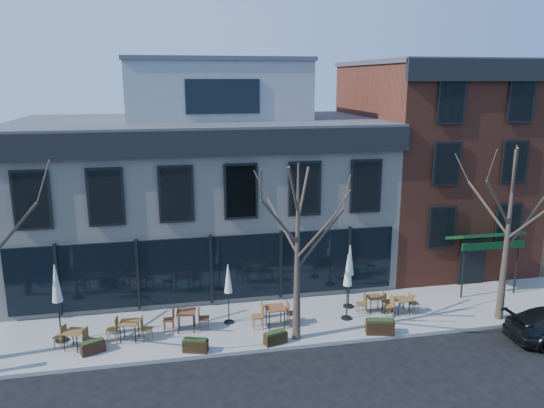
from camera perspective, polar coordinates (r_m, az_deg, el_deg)
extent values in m
plane|color=black|center=(24.86, -6.47, -11.01)|extent=(120.00, 120.00, 0.00)
cube|color=gray|center=(23.38, 2.17, -12.37)|extent=(33.50, 4.70, 0.15)
cube|color=beige|center=(28.35, -7.61, 0.55)|extent=(18.00, 10.00, 8.00)
cube|color=#47474C|center=(27.74, -7.87, 8.74)|extent=(18.30, 10.30, 0.30)
cube|color=black|center=(22.71, -6.94, 6.50)|extent=(18.30, 0.25, 1.10)
cube|color=black|center=(28.67, -26.46, 6.62)|extent=(0.25, 10.30, 1.10)
cube|color=black|center=(24.09, -6.58, -6.94)|extent=(17.20, 0.12, 3.00)
cube|color=black|center=(28.79, -25.67, -4.81)|extent=(0.12, 7.50, 3.00)
cube|color=gray|center=(28.74, -6.08, 12.04)|extent=(9.00, 6.50, 3.00)
cube|color=brown|center=(31.68, 16.52, 4.22)|extent=(8.00, 10.00, 11.00)
cube|color=#47474C|center=(31.34, 17.20, 14.29)|extent=(8.20, 10.20, 0.25)
cube|color=black|center=(26.93, 22.44, 13.18)|extent=(8.20, 0.25, 1.00)
cube|color=black|center=(27.31, 21.86, -3.18)|extent=(3.20, 1.66, 0.67)
cube|color=black|center=(28.43, 20.70, -5.94)|extent=(1.40, 0.10, 2.50)
cylinder|color=#382B21|center=(21.11, -26.57, -3.30)|extent=(2.23, 0.50, 2.48)
cone|color=#382B21|center=(20.39, 2.74, -5.40)|extent=(0.34, 0.34, 7.04)
cylinder|color=#382B21|center=(20.63, 5.20, -3.73)|extent=(2.00, 0.46, 2.21)
cylinder|color=#382B21|center=(20.82, 1.11, -2.34)|extent=(0.93, 1.84, 1.91)
cylinder|color=#382B21|center=(19.56, 0.85, -1.99)|extent=(1.61, 0.68, 1.97)
cylinder|color=#382B21|center=(19.44, 4.53, -3.77)|extent=(0.93, 1.83, 2.03)
cone|color=#382B21|center=(24.09, 24.00, -3.06)|extent=(0.34, 0.34, 7.48)
cylinder|color=#382B21|center=(24.69, 25.79, -1.57)|extent=(2.12, 0.48, 2.35)
cylinder|color=#382B21|center=(24.34, 22.17, -0.36)|extent=(0.98, 1.94, 2.03)
cylinder|color=#382B21|center=(23.07, 23.14, 0.07)|extent=(1.71, 0.71, 2.09)
cylinder|color=#382B21|center=(23.43, 26.33, -1.49)|extent=(0.98, 1.94, 2.16)
cube|color=brown|center=(21.98, -20.51, -12.73)|extent=(0.91, 0.91, 0.04)
cylinder|color=black|center=(22.08, -21.45, -13.74)|extent=(0.04, 0.04, 0.71)
cylinder|color=black|center=(21.80, -20.22, -14.00)|extent=(0.04, 0.04, 0.71)
cylinder|color=black|center=(22.48, -20.64, -13.17)|extent=(0.04, 0.04, 0.71)
cylinder|color=black|center=(22.20, -19.43, -13.42)|extent=(0.04, 0.04, 0.71)
cube|color=brown|center=(21.98, -15.13, -12.20)|extent=(0.84, 0.84, 0.04)
cylinder|color=black|center=(21.96, -16.01, -13.39)|extent=(0.04, 0.04, 0.75)
cylinder|color=black|center=(21.83, -14.48, -13.47)|extent=(0.04, 0.04, 0.75)
cylinder|color=black|center=(22.47, -15.64, -12.74)|extent=(0.04, 0.04, 0.75)
cylinder|color=black|center=(22.34, -14.16, -12.80)|extent=(0.04, 0.04, 0.75)
cube|color=brown|center=(22.30, -9.23, -11.38)|extent=(0.85, 0.85, 0.04)
cylinder|color=black|center=(22.22, -10.05, -12.67)|extent=(0.04, 0.04, 0.79)
cylinder|color=black|center=(22.18, -8.43, -12.66)|extent=(0.04, 0.04, 0.79)
cylinder|color=black|center=(22.77, -9.93, -12.00)|extent=(0.04, 0.04, 0.79)
cylinder|color=black|center=(22.73, -8.35, -11.99)|extent=(0.04, 0.04, 0.79)
cube|color=brown|center=(22.32, 0.35, -11.10)|extent=(0.81, 0.81, 0.05)
cylinder|color=black|center=(22.16, -0.28, -12.49)|extent=(0.05, 0.05, 0.82)
cylinder|color=black|center=(22.29, 1.35, -12.34)|extent=(0.05, 0.05, 0.82)
cylinder|color=black|center=(22.72, -0.63, -11.81)|extent=(0.05, 0.05, 0.82)
cylinder|color=black|center=(22.85, 0.96, -11.67)|extent=(0.05, 0.05, 0.82)
cube|color=brown|center=(24.10, 11.00, -9.80)|extent=(0.69, 0.69, 0.04)
cylinder|color=black|center=(23.93, 10.58, -10.88)|extent=(0.04, 0.04, 0.69)
cylinder|color=black|center=(24.11, 11.79, -10.74)|extent=(0.04, 0.04, 0.69)
cylinder|color=black|center=(24.38, 10.14, -10.38)|extent=(0.04, 0.04, 0.69)
cylinder|color=black|center=(24.56, 11.33, -10.26)|extent=(0.04, 0.04, 0.69)
cube|color=brown|center=(24.15, 13.77, -9.91)|extent=(0.70, 0.70, 0.04)
cylinder|color=black|center=(23.96, 13.46, -11.00)|extent=(0.04, 0.04, 0.68)
cylinder|color=black|center=(24.20, 14.59, -10.81)|extent=(0.04, 0.04, 0.68)
cylinder|color=black|center=(24.38, 12.87, -10.52)|extent=(0.04, 0.04, 0.68)
cylinder|color=black|center=(24.62, 13.98, -10.35)|extent=(0.04, 0.04, 0.68)
cylinder|color=black|center=(23.08, -21.68, -13.43)|extent=(0.51, 0.51, 0.07)
cylinder|color=black|center=(22.58, -21.95, -10.63)|extent=(0.06, 0.06, 2.53)
cone|color=beige|center=(22.16, -22.21, -7.90)|extent=(0.41, 0.41, 1.49)
cylinder|color=black|center=(23.04, -4.65, -12.53)|extent=(0.42, 0.42, 0.06)
cylinder|color=black|center=(22.61, -4.69, -10.22)|extent=(0.05, 0.05, 2.09)
cone|color=silver|center=(22.25, -4.74, -7.98)|extent=(0.34, 0.34, 1.23)
cylinder|color=black|center=(23.53, 8.00, -12.04)|extent=(0.46, 0.46, 0.06)
cylinder|color=black|center=(23.07, 8.09, -9.50)|extent=(0.05, 0.05, 2.32)
cone|color=silver|center=(22.68, 8.18, -7.04)|extent=(0.38, 0.38, 1.37)
cylinder|color=black|center=(24.65, 8.20, -10.82)|extent=(0.47, 0.47, 0.06)
cylinder|color=black|center=(24.21, 8.29, -8.35)|extent=(0.05, 0.05, 2.35)
cone|color=beige|center=(23.84, 8.38, -5.97)|extent=(0.38, 0.38, 1.39)
cube|color=#311910|center=(21.69, -18.72, -14.41)|extent=(0.95, 0.68, 0.44)
cube|color=#1E3314|center=(21.58, -18.77, -13.85)|extent=(0.84, 0.58, 0.07)
cube|color=black|center=(20.90, -8.23, -14.86)|extent=(1.01, 0.65, 0.47)
cube|color=#1E3314|center=(20.78, -8.26, -14.24)|extent=(0.90, 0.55, 0.08)
cube|color=black|center=(21.26, 0.38, -14.23)|extent=(0.97, 0.60, 0.45)
cube|color=#1E3314|center=(21.15, 0.38, -13.64)|extent=(0.86, 0.51, 0.07)
cube|color=black|center=(22.40, 11.52, -12.85)|extent=(1.19, 0.69, 0.56)
cube|color=#1E3314|center=(22.27, 11.56, -12.15)|extent=(1.06, 0.58, 0.09)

